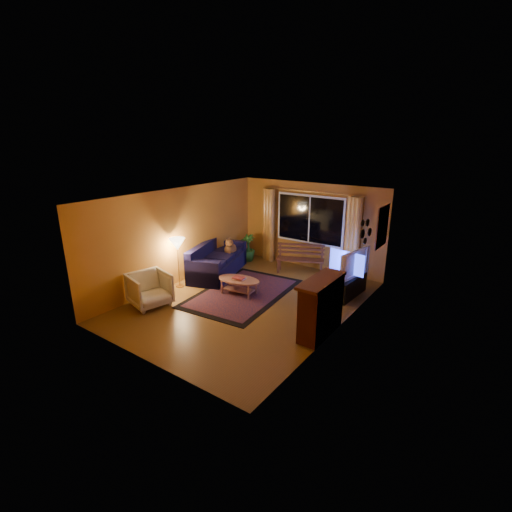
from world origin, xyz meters
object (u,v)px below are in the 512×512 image
Objects in this scene: bench at (300,266)px; tv_console at (349,286)px; coffee_table at (239,286)px; sofa at (218,259)px; armchair at (149,288)px; floor_lamp at (178,263)px.

tv_console is (1.75, -0.71, 0.05)m from bench.
coffee_table is (-0.49, -2.20, -0.00)m from bench.
sofa is 2.46m from armchair.
floor_lamp is 1.17× the size of coffee_table.
armchair is 0.78× the size of coffee_table.
tv_console is (3.59, 0.72, -0.20)m from sofa.
sofa is 1.74× the size of floor_lamp.
sofa reaches higher than bench.
sofa reaches higher than armchair.
coffee_table is at bearing -48.33° from sofa.
sofa reaches higher than tv_console.
armchair is 0.67× the size of floor_lamp.
floor_lamp is at bearing -148.75° from tv_console.
sofa is 1.84× the size of tv_console.
bench is at bearing 52.99° from floor_lamp.
floor_lamp is at bearing -117.55° from sofa.
tv_console is (2.24, 1.49, 0.05)m from coffee_table.
coffee_table is at bearing -23.13° from armchair.
sofa reaches higher than coffee_table.
bench is 2.34m from sofa.
coffee_table is 0.91× the size of tv_console.
tv_console is at bearing -7.30° from sofa.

